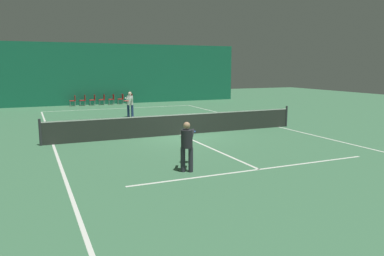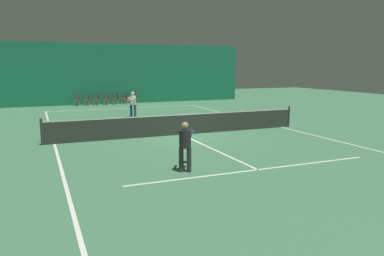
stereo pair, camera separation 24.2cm
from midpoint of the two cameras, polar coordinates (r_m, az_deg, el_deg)
The scene contains 18 objects.
ground_plane at distance 17.17m, azimuth -2.19°, elevation -1.03°, with size 60.00×60.00×0.00m, color #3D704C.
backdrop_curtain at distance 31.97m, azimuth -12.70°, elevation 8.03°, with size 23.00×0.12×4.95m.
court_line_baseline_far at distance 28.46m, azimuth -11.05°, elevation 2.96°, with size 11.00×0.10×0.00m.
court_line_service_far at distance 23.17m, azimuth -8.03°, elevation 1.60°, with size 8.25×0.10×0.00m.
court_line_service_near at distance 11.60m, azimuth 9.59°, elevation -6.23°, with size 8.25×0.10×0.00m.
court_line_sideline_left at distance 16.02m, azimuth -20.82°, elevation -2.38°, with size 0.10×23.80×0.00m.
court_line_sideline_right at distance 19.83m, azimuth 12.76°, elevation 0.16°, with size 0.10×23.80×0.00m.
court_line_centre at distance 17.17m, azimuth -2.19°, elevation -1.02°, with size 0.10×12.80×0.00m.
tennis_net at distance 17.08m, azimuth -2.20°, elevation 0.66°, with size 12.00×0.10×1.07m.
player_near at distance 11.04m, azimuth -1.40°, elevation -2.25°, with size 0.93×1.27×1.50m.
player_far at distance 23.18m, azimuth -9.74°, elevation 3.84°, with size 0.91×1.32×1.57m.
courtside_chair_0 at distance 31.09m, azimuth -17.83°, elevation 4.11°, with size 0.44×0.44×0.84m.
courtside_chair_1 at distance 31.17m, azimuth -16.44°, elevation 4.19°, with size 0.44×0.44×0.84m.
courtside_chair_2 at distance 31.28m, azimuth -15.05°, elevation 4.26°, with size 0.44×0.44×0.84m.
courtside_chair_3 at distance 31.40m, azimuth -13.67°, elevation 4.34°, with size 0.44×0.44×0.84m.
courtside_chair_4 at distance 31.54m, azimuth -12.31°, elevation 4.41°, with size 0.44×0.44×0.84m.
courtside_chair_5 at distance 31.70m, azimuth -10.95°, elevation 4.48°, with size 0.44×0.44×0.84m.
courtside_chair_6 at distance 31.88m, azimuth -9.61°, elevation 4.54°, with size 0.44×0.44×0.84m.
Camera 1 is at (-6.31, -15.66, 3.10)m, focal length 35.00 mm.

